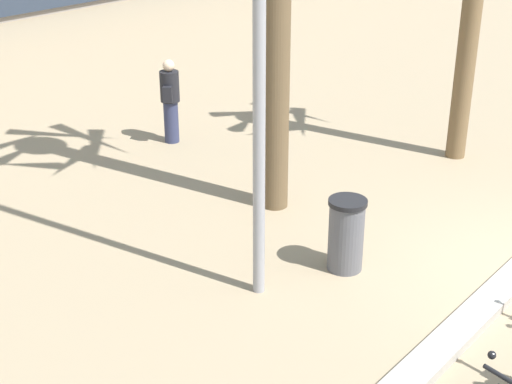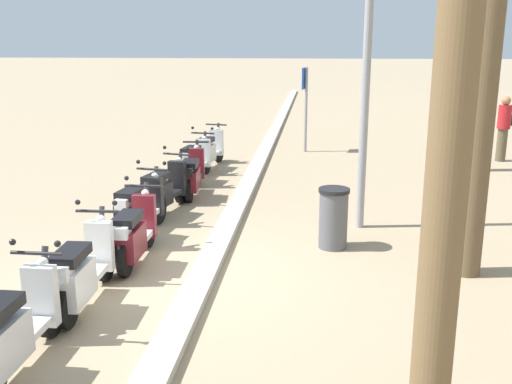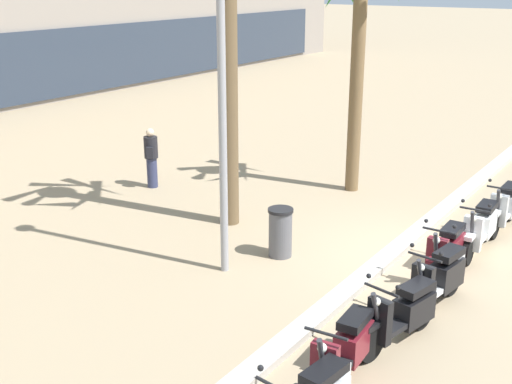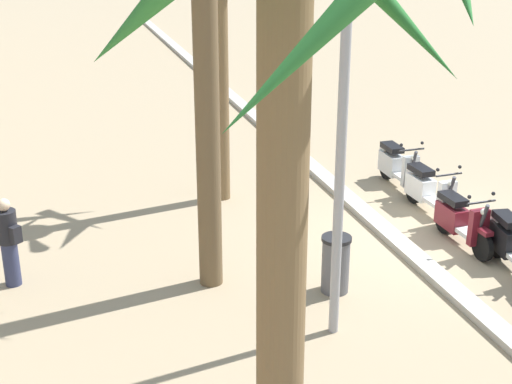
{
  "view_description": "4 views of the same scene",
  "coord_description": "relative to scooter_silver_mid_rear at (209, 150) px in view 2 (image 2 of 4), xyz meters",
  "views": [
    {
      "loc": [
        -8.35,
        -2.21,
        4.82
      ],
      "look_at": [
        -2.47,
        2.73,
        1.31
      ],
      "focal_mm": 52.87,
      "sensor_mm": 36.0,
      "label": 1
    },
    {
      "loc": [
        7.44,
        1.96,
        3.14
      ],
      "look_at": [
        -1.33,
        1.04,
        0.86
      ],
      "focal_mm": 41.29,
      "sensor_mm": 36.0,
      "label": 2
    },
    {
      "loc": [
        -10.93,
        -3.76,
        5.07
      ],
      "look_at": [
        -0.98,
        3.03,
        1.03
      ],
      "focal_mm": 45.47,
      "sensor_mm": 36.0,
      "label": 3
    },
    {
      "loc": [
        -11.03,
        6.6,
        5.87
      ],
      "look_at": [
        0.23,
        3.08,
        1.22
      ],
      "focal_mm": 52.35,
      "sensor_mm": 36.0,
      "label": 4
    }
  ],
  "objects": [
    {
      "name": "ground_plane",
      "position": [
        7.01,
        0.74,
        -0.44
      ],
      "size": [
        200.0,
        200.0,
        0.0
      ],
      "primitive_type": "plane",
      "color": "#9E896B"
    },
    {
      "name": "curb_strip",
      "position": [
        7.01,
        1.21,
        -0.38
      ],
      "size": [
        60.0,
        0.36,
        0.12
      ],
      "primitive_type": "cube",
      "color": "#ADA89E",
      "rests_on": "ground"
    },
    {
      "name": "scooter_silver_mid_rear",
      "position": [
        0.0,
        0.0,
        0.0
      ],
      "size": [
        1.73,
        0.63,
        1.04
      ],
      "color": "black",
      "rests_on": "ground"
    },
    {
      "name": "scooter_silver_second_in_line",
      "position": [
        1.48,
        -0.05,
        0.01
      ],
      "size": [
        1.75,
        0.59,
        1.17
      ],
      "color": "black",
      "rests_on": "ground"
    },
    {
      "name": "scooter_maroon_tail_end",
      "position": [
        2.78,
        0.16,
        0.0
      ],
      "size": [
        1.86,
        0.56,
        1.04
      ],
      "color": "black",
      "rests_on": "ground"
    },
    {
      "name": "scooter_black_mid_centre",
      "position": [
        4.13,
        -0.1,
        0.01
      ],
      "size": [
        1.75,
        0.69,
        1.17
      ],
      "color": "black",
      "rests_on": "ground"
    },
    {
      "name": "scooter_black_mid_front",
      "position": [
        5.49,
        -0.15,
        0.03
      ],
      "size": [
        1.72,
        0.6,
        1.17
      ],
      "color": "black",
      "rests_on": "ground"
    },
    {
      "name": "scooter_maroon_gap_after_mid",
      "position": [
        6.67,
        0.13,
        0.01
      ],
      "size": [
        1.74,
        0.56,
        1.17
      ],
      "color": "black",
      "rests_on": "ground"
    },
    {
      "name": "scooter_white_far_back",
      "position": [
        8.13,
        -0.05,
        0.02
      ],
      "size": [
        1.87,
        0.56,
        1.17
      ],
      "color": "black",
      "rests_on": "ground"
    },
    {
      "name": "scooter_silver_lead_nearest",
      "position": [
        9.62,
        -0.13,
        0.02
      ],
      "size": [
        1.76,
        0.56,
        1.17
      ],
      "color": "black",
      "rests_on": "ground"
    },
    {
      "name": "crossing_sign",
      "position": [
        -2.47,
        2.35,
        1.07
      ],
      "size": [
        0.59,
        0.17,
        2.4
      ],
      "color": "#939399",
      "rests_on": "ground"
    },
    {
      "name": "pedestrian_window_shopping",
      "position": [
        -1.63,
        7.61,
        0.48
      ],
      "size": [
        0.37,
        0.45,
        1.73
      ],
      "color": "brown",
      "rests_on": "ground"
    },
    {
      "name": "litter_bin",
      "position": [
        5.69,
        2.98,
        0.05
      ],
      "size": [
        0.48,
        0.48,
        0.95
      ],
      "color": "#56565B",
      "rests_on": "ground"
    }
  ]
}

